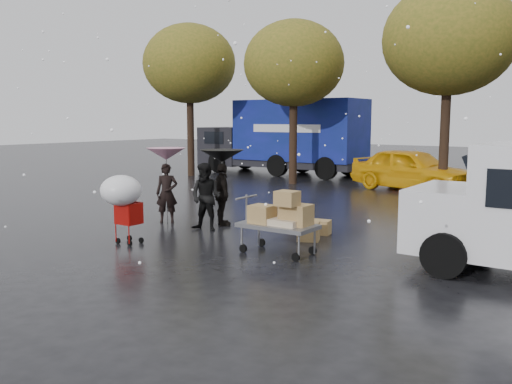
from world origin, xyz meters
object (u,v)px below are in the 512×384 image
Objects in this scene: person_black at (222,194)px; yellow_taxi at (412,169)px; blue_truck at (285,137)px; person_pink at (167,193)px; shopping_cart at (122,194)px; vendor_cart at (281,217)px.

yellow_taxi is (1.59, 9.16, 0.01)m from person_black.
blue_truck is at bearing 84.43° from yellow_taxi.
person_black is (1.38, 0.50, 0.02)m from person_pink.
person_pink is at bearing 113.21° from shopping_cart.
vendor_cart is at bearing -172.20° from person_black.
yellow_taxi is (2.98, 9.66, 0.03)m from person_pink.
blue_truck reaches higher than yellow_taxi.
person_black reaches higher than shopping_cart.
yellow_taxi is (7.06, -2.53, -0.98)m from blue_truck.
blue_truck is (-8.20, 13.31, 1.03)m from vendor_cart.
yellow_taxi is at bearing 96.02° from vendor_cart.
blue_truck reaches higher than vendor_cart.
vendor_cart is at bearing 21.18° from shopping_cart.
person_pink reaches higher than vendor_cart.
person_pink is 10.11m from yellow_taxi.
shopping_cart reaches higher than vendor_cart.
vendor_cart is (2.73, -1.62, -0.04)m from person_black.
yellow_taxi is (1.98, 11.99, -0.28)m from shopping_cart.
shopping_cart is at bearing -70.71° from blue_truck.
blue_truck reaches higher than person_pink.
shopping_cart is at bearing -104.17° from person_pink.
vendor_cart is 3.36m from shopping_cart.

